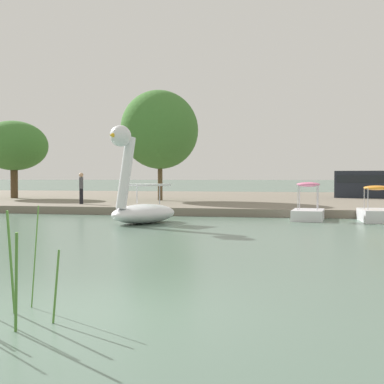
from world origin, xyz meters
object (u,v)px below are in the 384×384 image
pedal_boat_pink (308,211)px  tree_broadleaf_left (14,146)px  tree_broadleaf_right (160,130)px  person_on_path (81,187)px  swan_boat (140,201)px  pedal_boat_orange (377,212)px  parked_van (368,183)px

pedal_boat_pink → tree_broadleaf_left: size_ratio=0.37×
tree_broadleaf_left → tree_broadleaf_right: size_ratio=0.89×
tree_broadleaf_right → person_on_path: 7.05m
swan_boat → tree_broadleaf_left: tree_broadleaf_left is taller
pedal_boat_orange → parked_van: parked_van is taller
tree_broadleaf_left → person_on_path: tree_broadleaf_left is taller
pedal_boat_pink → swan_boat: bearing=-154.4°
parked_van → tree_broadleaf_right: bearing=-153.2°
person_on_path → tree_broadleaf_right: bearing=59.5°
person_on_path → parked_van: parked_van is taller
tree_broadleaf_right → person_on_path: bearing=-120.5°
pedal_boat_orange → person_on_path: person_on_path is taller
tree_broadleaf_right → pedal_boat_pink: bearing=-44.1°
swan_boat → tree_broadleaf_left: (-13.56, 13.30, 3.18)m
person_on_path → pedal_boat_orange: bearing=-13.8°
swan_boat → pedal_boat_orange: swan_boat is taller
pedal_boat_pink → tree_broadleaf_left: 22.92m
parked_van → pedal_boat_orange: bearing=-95.7°
swan_boat → tree_broadleaf_left: 19.26m
swan_boat → pedal_boat_pink: (6.68, 3.20, -0.49)m
parked_van → person_on_path: bearing=-144.0°
swan_boat → tree_broadleaf_right: bearing=101.7°
swan_boat → pedal_boat_orange: 10.04m
person_on_path → parked_van: bearing=36.0°
swan_boat → person_on_path: swan_boat is taller
pedal_boat_pink → parked_van: bearing=74.3°
pedal_boat_orange → tree_broadleaf_right: size_ratio=0.34×
tree_broadleaf_right → pedal_boat_orange: bearing=-36.7°
tree_broadleaf_left → parked_van: (24.67, 5.65, -2.65)m
pedal_boat_pink → parked_van: parked_van is taller
tree_broadleaf_right → tree_broadleaf_left: bearing=173.7°
pedal_boat_pink → tree_broadleaf_left: tree_broadleaf_left is taller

